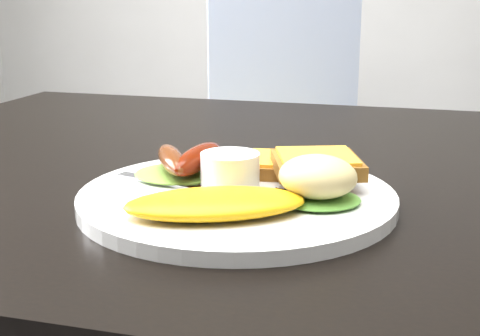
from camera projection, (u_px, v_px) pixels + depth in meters
dining_table at (329, 184)px, 0.74m from camera, size 1.20×0.80×0.04m
dining_chair at (267, 159)px, 1.98m from camera, size 0.64×0.64×0.06m
person at (255, 120)px, 1.51m from camera, size 0.51×0.38×1.30m
plate at (237, 198)px, 0.60m from camera, size 0.29×0.29×0.01m
lettuce_left at (178, 174)px, 0.65m from camera, size 0.09×0.08×0.01m
lettuce_right at (318, 199)px, 0.57m from camera, size 0.09×0.09×0.01m
omelette at (216, 203)px, 0.54m from camera, size 0.16×0.13×0.02m
sausage_a at (172, 160)px, 0.63m from camera, size 0.07×0.09×0.02m
sausage_b at (198, 159)px, 0.64m from camera, size 0.03×0.10×0.02m
ramekin at (230, 170)px, 0.61m from camera, size 0.06×0.06×0.03m
toast_a at (283, 166)px, 0.67m from camera, size 0.09×0.09×0.01m
toast_b at (317, 165)px, 0.62m from camera, size 0.10×0.10×0.01m
potato_salad at (318, 176)px, 0.57m from camera, size 0.08×0.08×0.04m
fork at (186, 187)px, 0.61m from camera, size 0.15×0.05×0.00m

